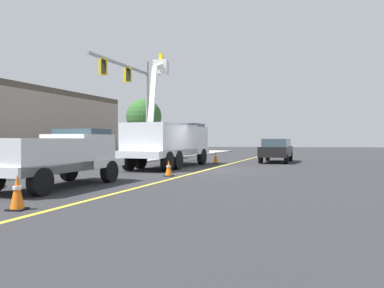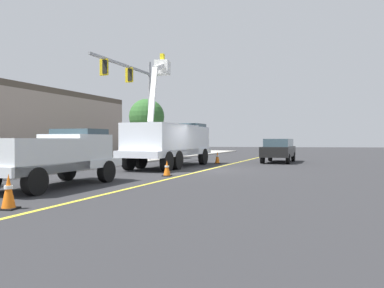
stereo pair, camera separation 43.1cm
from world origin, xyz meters
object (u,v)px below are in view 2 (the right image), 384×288
(traffic_cone_leading, at_px, (9,192))
(traffic_cone_mid_rear, at_px, (217,158))
(passing_minivan, at_px, (279,149))
(traffic_cone_mid_front, at_px, (167,168))
(service_pickup_truck, at_px, (53,155))
(utility_bucket_truck, at_px, (170,140))
(traffic_signal_mast, at_px, (135,90))

(traffic_cone_leading, xyz_separation_m, traffic_cone_mid_rear, (17.46, -3.15, -0.01))
(passing_minivan, relative_size, traffic_cone_mid_front, 7.19)
(passing_minivan, distance_m, traffic_cone_mid_rear, 4.71)
(service_pickup_truck, relative_size, traffic_cone_mid_front, 8.35)
(service_pickup_truck, relative_size, traffic_cone_mid_rear, 7.10)
(utility_bucket_truck, relative_size, service_pickup_truck, 1.45)
(service_pickup_truck, relative_size, passing_minivan, 1.16)
(service_pickup_truck, bearing_deg, traffic_cone_mid_front, -34.87)
(utility_bucket_truck, height_order, traffic_cone_mid_rear, utility_bucket_truck)
(passing_minivan, xyz_separation_m, traffic_cone_mid_rear, (-2.03, 4.21, -0.56))
(traffic_cone_mid_front, xyz_separation_m, traffic_signal_mast, (8.91, 4.51, 4.81))
(traffic_cone_mid_rear, relative_size, traffic_signal_mast, 0.11)
(traffic_cone_mid_rear, bearing_deg, utility_bucket_truck, 145.39)
(utility_bucket_truck, xyz_separation_m, traffic_cone_mid_rear, (3.57, -2.46, -1.21))
(utility_bucket_truck, distance_m, passing_minivan, 8.73)
(traffic_cone_leading, bearing_deg, traffic_cone_mid_front, -12.23)
(traffic_cone_mid_front, bearing_deg, service_pickup_truck, 145.13)
(traffic_cone_mid_front, height_order, traffic_signal_mast, traffic_signal_mast)
(passing_minivan, distance_m, traffic_cone_mid_front, 12.41)
(traffic_cone_leading, distance_m, traffic_cone_mid_front, 8.60)
(service_pickup_truck, height_order, traffic_cone_mid_front, service_pickup_truck)
(passing_minivan, xyz_separation_m, traffic_cone_mid_front, (-11.09, 5.54, -0.63))
(traffic_cone_mid_front, distance_m, traffic_signal_mast, 11.08)
(passing_minivan, bearing_deg, utility_bucket_truck, 130.01)
(utility_bucket_truck, relative_size, traffic_cone_mid_rear, 10.27)
(service_pickup_truck, xyz_separation_m, traffic_cone_mid_front, (4.37, -3.04, -0.77))
(utility_bucket_truck, height_order, traffic_cone_mid_front, utility_bucket_truck)
(passing_minivan, height_order, traffic_cone_mid_rear, passing_minivan)
(service_pickup_truck, bearing_deg, passing_minivan, -29.05)
(service_pickup_truck, bearing_deg, traffic_signal_mast, 6.29)
(utility_bucket_truck, xyz_separation_m, passing_minivan, (5.60, -6.67, -0.65))
(traffic_signal_mast, bearing_deg, utility_bucket_truck, -135.31)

